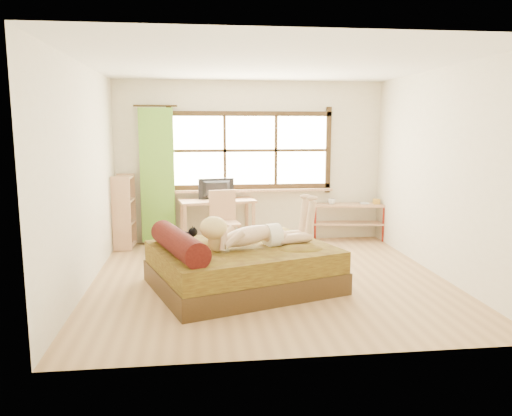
{
  "coord_description": "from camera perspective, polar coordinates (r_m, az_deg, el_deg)",
  "views": [
    {
      "loc": [
        -0.91,
        -6.17,
        1.95
      ],
      "look_at": [
        -0.15,
        0.2,
        0.9
      ],
      "focal_mm": 35.0,
      "sensor_mm": 36.0,
      "label": 1
    }
  ],
  "objects": [
    {
      "name": "wall_right",
      "position": [
        6.95,
        20.28,
        3.78
      ],
      "size": [
        0.0,
        4.5,
        4.5
      ],
      "primitive_type": "plane",
      "rotation": [
        1.57,
        0.0,
        -1.57
      ],
      "color": "silver",
      "rests_on": "floor"
    },
    {
      "name": "bookshelf",
      "position": [
        8.3,
        -14.83,
        -0.38
      ],
      "size": [
        0.31,
        0.52,
        1.18
      ],
      "rotation": [
        0.0,
        0.0,
        -0.05
      ],
      "color": "tan",
      "rests_on": "floor"
    },
    {
      "name": "window",
      "position": [
        8.45,
        -0.63,
        6.31
      ],
      "size": [
        2.8,
        0.16,
        1.46
      ],
      "color": "#FFEDBF",
      "rests_on": "wall_back"
    },
    {
      "name": "woman",
      "position": [
        5.97,
        -0.06,
        -1.56
      ],
      "size": [
        1.5,
        0.85,
        0.62
      ],
      "primitive_type": null,
      "rotation": [
        0.0,
        0.0,
        0.33
      ],
      "color": "#D2A987",
      "rests_on": "bed"
    },
    {
      "name": "monitor",
      "position": [
        8.23,
        -4.5,
        2.17
      ],
      "size": [
        0.6,
        0.16,
        0.34
      ],
      "primitive_type": "imported",
      "rotation": [
        0.0,
        0.0,
        3.29
      ],
      "color": "black",
      "rests_on": "desk"
    },
    {
      "name": "kitten",
      "position": [
        6.12,
        -8.36,
        -3.17
      ],
      "size": [
        0.33,
        0.22,
        0.25
      ],
      "primitive_type": null,
      "rotation": [
        0.0,
        0.0,
        0.33
      ],
      "color": "black",
      "rests_on": "bed"
    },
    {
      "name": "curtain",
      "position": [
        8.36,
        -11.21,
        3.63
      ],
      "size": [
        0.55,
        0.1,
        2.2
      ],
      "primitive_type": "cube",
      "color": "#549228",
      "rests_on": "wall_back"
    },
    {
      "name": "cup",
      "position": [
        8.64,
        8.65,
        0.74
      ],
      "size": [
        0.13,
        0.13,
        0.09
      ],
      "primitive_type": "imported",
      "rotation": [
        0.0,
        0.0,
        -0.14
      ],
      "color": "gray",
      "rests_on": "pipe_shelf"
    },
    {
      "name": "chair",
      "position": [
        7.89,
        -3.7,
        -1.07
      ],
      "size": [
        0.49,
        0.49,
        0.96
      ],
      "rotation": [
        0.0,
        0.0,
        0.15
      ],
      "color": "tan",
      "rests_on": "floor"
    },
    {
      "name": "floor",
      "position": [
        6.53,
        1.51,
        -8.08
      ],
      "size": [
        4.5,
        4.5,
        0.0
      ],
      "primitive_type": "plane",
      "color": "#9E754C",
      "rests_on": "ground"
    },
    {
      "name": "book",
      "position": [
        8.79,
        11.78,
        0.54
      ],
      "size": [
        0.18,
        0.22,
        0.02
      ],
      "primitive_type": "imported",
      "rotation": [
        0.0,
        0.0,
        -0.14
      ],
      "color": "gray",
      "rests_on": "pipe_shelf"
    },
    {
      "name": "desk",
      "position": [
        8.22,
        -4.46,
        0.26
      ],
      "size": [
        1.29,
        0.73,
        0.76
      ],
      "rotation": [
        0.0,
        0.0,
        0.15
      ],
      "color": "tan",
      "rests_on": "floor"
    },
    {
      "name": "wall_left",
      "position": [
        6.34,
        -19.04,
        3.37
      ],
      "size": [
        0.0,
        4.5,
        4.5
      ],
      "primitive_type": "plane",
      "rotation": [
        1.57,
        0.0,
        1.57
      ],
      "color": "silver",
      "rests_on": "floor"
    },
    {
      "name": "wall_front",
      "position": [
        4.06,
        6.16,
        0.77
      ],
      "size": [
        4.5,
        0.0,
        4.5
      ],
      "primitive_type": "plane",
      "rotation": [
        -1.57,
        0.0,
        0.0
      ],
      "color": "silver",
      "rests_on": "floor"
    },
    {
      "name": "ceiling",
      "position": [
        6.28,
        1.62,
        16.17
      ],
      "size": [
        4.5,
        4.5,
        0.0
      ],
      "primitive_type": "plane",
      "rotation": [
        3.14,
        0.0,
        0.0
      ],
      "color": "white",
      "rests_on": "wall_back"
    },
    {
      "name": "pipe_shelf",
      "position": [
        8.76,
        10.59,
        -0.62
      ],
      "size": [
        1.3,
        0.49,
        0.72
      ],
      "rotation": [
        0.0,
        0.0,
        -0.14
      ],
      "color": "tan",
      "rests_on": "floor"
    },
    {
      "name": "wall_back",
      "position": [
        8.48,
        -0.65,
        5.24
      ],
      "size": [
        4.5,
        0.0,
        4.5
      ],
      "primitive_type": "plane",
      "rotation": [
        1.57,
        0.0,
        0.0
      ],
      "color": "silver",
      "rests_on": "floor"
    },
    {
      "name": "bed",
      "position": [
        6.11,
        -1.95,
        -6.57
      ],
      "size": [
        2.48,
        2.22,
        0.78
      ],
      "rotation": [
        0.0,
        0.0,
        0.33
      ],
      "color": "#31230E",
      "rests_on": "floor"
    }
  ]
}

